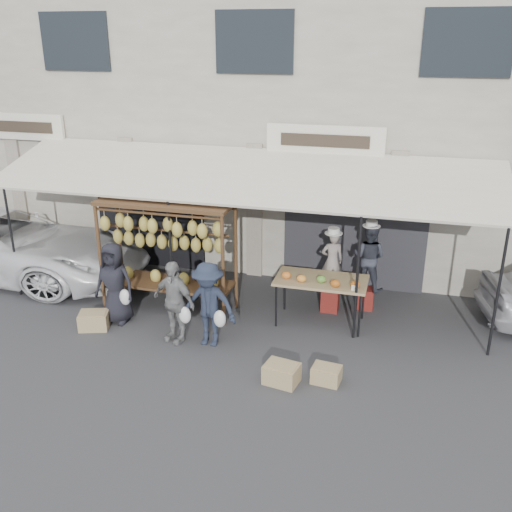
{
  "coord_description": "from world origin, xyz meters",
  "views": [
    {
      "loc": [
        3.19,
        -8.11,
        5.14
      ],
      "look_at": [
        0.6,
        1.4,
        1.3
      ],
      "focal_mm": 40.0,
      "sensor_mm": 36.0,
      "label": 1
    }
  ],
  "objects_px": {
    "banana_rack": "(166,235)",
    "customer_mid": "(174,302)",
    "vendor_left": "(332,261)",
    "customer_right": "(208,304)",
    "vendor_right": "(369,257)",
    "crate_far": "(94,320)",
    "customer_left": "(115,283)",
    "crate_near_b": "(326,374)",
    "produce_table": "(321,281)",
    "crate_near_a": "(282,374)"
  },
  "relations": [
    {
      "from": "banana_rack",
      "to": "customer_mid",
      "type": "height_order",
      "value": "banana_rack"
    },
    {
      "from": "crate_near_a",
      "to": "produce_table",
      "type": "bearing_deg",
      "value": 83.25
    },
    {
      "from": "banana_rack",
      "to": "produce_table",
      "type": "relative_size",
      "value": 1.53
    },
    {
      "from": "customer_left",
      "to": "crate_near_b",
      "type": "height_order",
      "value": "customer_left"
    },
    {
      "from": "vendor_right",
      "to": "customer_right",
      "type": "height_order",
      "value": "vendor_right"
    },
    {
      "from": "crate_near_a",
      "to": "customer_left",
      "type": "bearing_deg",
      "value": 160.93
    },
    {
      "from": "banana_rack",
      "to": "customer_right",
      "type": "height_order",
      "value": "banana_rack"
    },
    {
      "from": "customer_right",
      "to": "customer_left",
      "type": "bearing_deg",
      "value": 170.78
    },
    {
      "from": "produce_table",
      "to": "crate_near_b",
      "type": "bearing_deg",
      "value": -77.5
    },
    {
      "from": "produce_table",
      "to": "customer_right",
      "type": "distance_m",
      "value": 2.18
    },
    {
      "from": "crate_near_b",
      "to": "crate_near_a",
      "type": "bearing_deg",
      "value": -163.52
    },
    {
      "from": "customer_mid",
      "to": "crate_near_a",
      "type": "distance_m",
      "value": 2.37
    },
    {
      "from": "customer_right",
      "to": "crate_near_b",
      "type": "bearing_deg",
      "value": -15.36
    },
    {
      "from": "customer_right",
      "to": "vendor_left",
      "type": "bearing_deg",
      "value": 46.4
    },
    {
      "from": "vendor_left",
      "to": "vendor_right",
      "type": "relative_size",
      "value": 0.88
    },
    {
      "from": "vendor_left",
      "to": "customer_mid",
      "type": "relative_size",
      "value": 0.78
    },
    {
      "from": "produce_table",
      "to": "vendor_right",
      "type": "bearing_deg",
      "value": 48.12
    },
    {
      "from": "crate_near_a",
      "to": "crate_far",
      "type": "xyz_separation_m",
      "value": [
        -3.78,
        0.83,
        0.0
      ]
    },
    {
      "from": "banana_rack",
      "to": "crate_far",
      "type": "xyz_separation_m",
      "value": [
        -1.06,
        -1.1,
        -1.41
      ]
    },
    {
      "from": "vendor_right",
      "to": "crate_far",
      "type": "distance_m",
      "value": 5.38
    },
    {
      "from": "customer_right",
      "to": "crate_far",
      "type": "distance_m",
      "value": 2.36
    },
    {
      "from": "vendor_left",
      "to": "customer_right",
      "type": "distance_m",
      "value": 2.67
    },
    {
      "from": "banana_rack",
      "to": "customer_left",
      "type": "relative_size",
      "value": 1.65
    },
    {
      "from": "crate_near_b",
      "to": "crate_far",
      "type": "xyz_separation_m",
      "value": [
        -4.46,
        0.63,
        0.03
      ]
    },
    {
      "from": "produce_table",
      "to": "crate_near_a",
      "type": "xyz_separation_m",
      "value": [
        -0.25,
        -2.13,
        -0.71
      ]
    },
    {
      "from": "produce_table",
      "to": "crate_near_b",
      "type": "xyz_separation_m",
      "value": [
        0.43,
        -1.93,
        -0.73
      ]
    },
    {
      "from": "crate_near_b",
      "to": "banana_rack",
      "type": "bearing_deg",
      "value": 153.16
    },
    {
      "from": "banana_rack",
      "to": "customer_mid",
      "type": "xyz_separation_m",
      "value": [
        0.58,
        -1.1,
        -0.81
      ]
    },
    {
      "from": "crate_near_b",
      "to": "crate_far",
      "type": "bearing_deg",
      "value": 172.01
    },
    {
      "from": "banana_rack",
      "to": "customer_mid",
      "type": "bearing_deg",
      "value": -62.09
    },
    {
      "from": "vendor_right",
      "to": "customer_mid",
      "type": "height_order",
      "value": "vendor_right"
    },
    {
      "from": "produce_table",
      "to": "vendor_left",
      "type": "distance_m",
      "value": 0.65
    },
    {
      "from": "customer_mid",
      "to": "crate_near_a",
      "type": "xyz_separation_m",
      "value": [
        2.14,
        -0.82,
        -0.6
      ]
    },
    {
      "from": "customer_right",
      "to": "crate_near_b",
      "type": "distance_m",
      "value": 2.37
    },
    {
      "from": "crate_near_b",
      "to": "vendor_left",
      "type": "bearing_deg",
      "value": 97.09
    },
    {
      "from": "crate_near_a",
      "to": "crate_near_b",
      "type": "relative_size",
      "value": 1.19
    },
    {
      "from": "banana_rack",
      "to": "vendor_right",
      "type": "relative_size",
      "value": 1.94
    },
    {
      "from": "banana_rack",
      "to": "crate_near_a",
      "type": "height_order",
      "value": "banana_rack"
    },
    {
      "from": "vendor_right",
      "to": "customer_mid",
      "type": "distance_m",
      "value": 3.88
    },
    {
      "from": "produce_table",
      "to": "banana_rack",
      "type": "bearing_deg",
      "value": -176.07
    },
    {
      "from": "crate_near_a",
      "to": "crate_near_b",
      "type": "height_order",
      "value": "crate_near_a"
    },
    {
      "from": "crate_far",
      "to": "customer_left",
      "type": "bearing_deg",
      "value": 53.52
    },
    {
      "from": "crate_near_a",
      "to": "vendor_left",
      "type": "bearing_deg",
      "value": 82.43
    },
    {
      "from": "vendor_right",
      "to": "crate_near_b",
      "type": "distance_m",
      "value": 2.99
    },
    {
      "from": "customer_mid",
      "to": "crate_near_a",
      "type": "height_order",
      "value": "customer_mid"
    },
    {
      "from": "customer_left",
      "to": "customer_right",
      "type": "relative_size",
      "value": 1.02
    },
    {
      "from": "banana_rack",
      "to": "crate_near_b",
      "type": "relative_size",
      "value": 5.88
    },
    {
      "from": "crate_near_b",
      "to": "crate_far",
      "type": "relative_size",
      "value": 0.84
    },
    {
      "from": "produce_table",
      "to": "customer_mid",
      "type": "bearing_deg",
      "value": -151.37
    },
    {
      "from": "customer_left",
      "to": "crate_near_b",
      "type": "bearing_deg",
      "value": -12.69
    }
  ]
}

